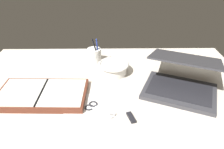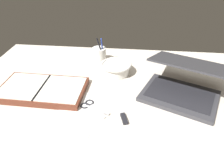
# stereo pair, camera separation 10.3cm
# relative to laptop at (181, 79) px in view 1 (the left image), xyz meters

# --- Properties ---
(desk_top) EXTENTS (1.40, 1.00, 0.02)m
(desk_top) POSITION_rel_laptop_xyz_m (-0.34, -0.03, -0.06)
(desk_top) COLOR beige
(desk_top) RESTS_ON ground
(laptop) EXTENTS (0.42, 0.43, 0.16)m
(laptop) POSITION_rel_laptop_xyz_m (0.00, 0.00, 0.00)
(laptop) COLOR #38383D
(laptop) RESTS_ON desk_top
(bowl) EXTENTS (0.16, 0.16, 0.06)m
(bowl) POSITION_rel_laptop_xyz_m (-0.32, 0.15, -0.02)
(bowl) COLOR silver
(bowl) RESTS_ON desk_top
(pen_cup) EXTENTS (0.08, 0.08, 0.16)m
(pen_cup) POSITION_rel_laptop_xyz_m (-0.42, 0.27, -0.01)
(pen_cup) COLOR white
(pen_cup) RESTS_ON desk_top
(planner) EXTENTS (0.40, 0.24, 0.03)m
(planner) POSITION_rel_laptop_xyz_m (-0.64, -0.06, -0.04)
(planner) COLOR brown
(planner) RESTS_ON desk_top
(scissors) EXTENTS (0.13, 0.11, 0.01)m
(scissors) POSITION_rel_laptop_xyz_m (-0.40, -0.14, -0.05)
(scissors) COLOR #B7B7BC
(scissors) RESTS_ON desk_top
(paper_sheet_front) EXTENTS (0.24, 0.30, 0.00)m
(paper_sheet_front) POSITION_rel_laptop_xyz_m (-0.43, -0.18, -0.05)
(paper_sheet_front) COLOR white
(paper_sheet_front) RESTS_ON desk_top
(usb_drive) EXTENTS (0.04, 0.07, 0.01)m
(usb_drive) POSITION_rel_laptop_xyz_m (-0.25, -0.20, -0.05)
(usb_drive) COLOR black
(usb_drive) RESTS_ON desk_top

